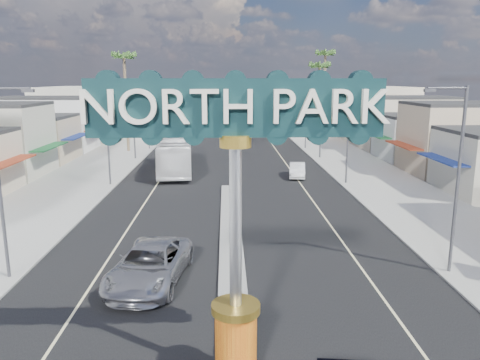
{
  "coord_description": "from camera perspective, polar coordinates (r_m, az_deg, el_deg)",
  "views": [
    {
      "loc": [
        -0.27,
        -11.06,
        9.28
      ],
      "look_at": [
        0.43,
        11.69,
        4.37
      ],
      "focal_mm": 35.0,
      "sensor_mm": 36.0,
      "label": 1
    }
  ],
  "objects": [
    {
      "name": "ground",
      "position": [
        42.1,
        -1.35,
        -0.57
      ],
      "size": [
        160.0,
        160.0,
        0.0
      ],
      "primitive_type": "plane",
      "color": "gray",
      "rests_on": "ground"
    },
    {
      "name": "road",
      "position": [
        42.09,
        -1.35,
        -0.56
      ],
      "size": [
        20.0,
        120.0,
        0.01
      ],
      "primitive_type": "cube",
      "color": "black",
      "rests_on": "ground"
    },
    {
      "name": "median_island",
      "position": [
        26.7,
        -1.08,
        -7.99
      ],
      "size": [
        1.3,
        30.0,
        0.16
      ],
      "primitive_type": "cube",
      "color": "gray",
      "rests_on": "ground"
    },
    {
      "name": "sidewalk_left",
      "position": [
        44.26,
        -19.79,
        -0.58
      ],
      "size": [
        8.0,
        120.0,
        0.12
      ],
      "primitive_type": "cube",
      "color": "gray",
      "rests_on": "ground"
    },
    {
      "name": "sidewalk_right",
      "position": [
        44.44,
        17.01,
        -0.35
      ],
      "size": [
        8.0,
        120.0,
        0.12
      ],
      "primitive_type": "cube",
      "color": "gray",
      "rests_on": "ground"
    },
    {
      "name": "storefront_row_left",
      "position": [
        59.37,
        -25.41,
        4.93
      ],
      "size": [
        12.0,
        42.0,
        6.0
      ],
      "primitive_type": "cube",
      "color": "beige",
      "rests_on": "ground"
    },
    {
      "name": "storefront_row_right",
      "position": [
        59.59,
        22.38,
        5.21
      ],
      "size": [
        12.0,
        42.0,
        6.0
      ],
      "primitive_type": "cube",
      "color": "#B7B29E",
      "rests_on": "ground"
    },
    {
      "name": "backdrop_far_left",
      "position": [
        88.92,
        -16.08,
        8.3
      ],
      "size": [
        20.0,
        20.0,
        8.0
      ],
      "primitive_type": "cube",
      "color": "#B7B29E",
      "rests_on": "ground"
    },
    {
      "name": "backdrop_far_right",
      "position": [
        89.05,
        12.86,
        8.47
      ],
      "size": [
        20.0,
        20.0,
        8.0
      ],
      "primitive_type": "cube",
      "color": "beige",
      "rests_on": "ground"
    },
    {
      "name": "gateway_sign",
      "position": [
        13.47,
        -0.55,
        -2.25
      ],
      "size": [
        8.2,
        1.5,
        9.15
      ],
      "color": "#C83F0F",
      "rests_on": "median_island"
    },
    {
      "name": "traffic_signal_left",
      "position": [
        55.99,
        -11.0,
        6.82
      ],
      "size": [
        5.09,
        0.45,
        6.0
      ],
      "color": "#47474C",
      "rests_on": "ground"
    },
    {
      "name": "traffic_signal_right",
      "position": [
        56.08,
        8.01,
        6.93
      ],
      "size": [
        5.09,
        0.45,
        6.0
      ],
      "color": "#47474C",
      "rests_on": "ground"
    },
    {
      "name": "streetlight_l_near",
      "position": [
        23.76,
        -27.05,
        0.61
      ],
      "size": [
        2.03,
        0.22,
        9.0
      ],
      "color": "#47474C",
      "rests_on": "ground"
    },
    {
      "name": "streetlight_l_mid",
      "position": [
        42.51,
        -15.68,
        6.03
      ],
      "size": [
        2.03,
        0.22,
        9.0
      ],
      "color": "#47474C",
      "rests_on": "ground"
    },
    {
      "name": "streetlight_l_far",
      "position": [
        64.01,
        -11.01,
        8.17
      ],
      "size": [
        2.03,
        0.22,
        9.0
      ],
      "color": "#47474C",
      "rests_on": "ground"
    },
    {
      "name": "streetlight_r_near",
      "position": [
        24.0,
        24.77,
        0.93
      ],
      "size": [
        2.03,
        0.22,
        9.0
      ],
      "color": "#47474C",
      "rests_on": "ground"
    },
    {
      "name": "streetlight_r_mid",
      "position": [
        42.64,
        12.86,
        6.2
      ],
      "size": [
        2.03,
        0.22,
        9.0
      ],
      "color": "#47474C",
      "rests_on": "ground"
    },
    {
      "name": "streetlight_r_far",
      "position": [
        64.1,
        7.93,
        8.29
      ],
      "size": [
        2.03,
        0.22,
        9.0
      ],
      "color": "#47474C",
      "rests_on": "ground"
    },
    {
      "name": "palm_left_far",
      "position": [
        62.41,
        -13.95,
        13.86
      ],
      "size": [
        2.6,
        2.6,
        13.1
      ],
      "color": "brown",
      "rests_on": "ground"
    },
    {
      "name": "palm_right_mid",
      "position": [
        68.37,
        9.68,
        13.11
      ],
      "size": [
        2.6,
        2.6,
        12.1
      ],
      "color": "brown",
      "rests_on": "ground"
    },
    {
      "name": "palm_right_far",
      "position": [
        74.7,
        10.36,
        14.36
      ],
      "size": [
        2.6,
        2.6,
        14.1
      ],
      "color": "brown",
      "rests_on": "ground"
    },
    {
      "name": "suv_left",
      "position": [
        22.33,
        -10.95,
        -10.12
      ],
      "size": [
        3.81,
        6.79,
        1.79
      ],
      "primitive_type": "imported",
      "rotation": [
        0.0,
        0.0,
        -0.13
      ],
      "color": "#A0A0A4",
      "rests_on": "ground"
    },
    {
      "name": "car_parked_right",
      "position": [
        45.55,
        6.99,
        1.21
      ],
      "size": [
        2.03,
        4.36,
        1.38
      ],
      "primitive_type": "imported",
      "rotation": [
        0.0,
        0.0,
        -0.14
      ],
      "color": "silver",
      "rests_on": "ground"
    },
    {
      "name": "city_bus",
      "position": [
        48.35,
        -7.88,
        3.23
      ],
      "size": [
        4.15,
        13.56,
        3.72
      ],
      "primitive_type": "imported",
      "rotation": [
        0.0,
        0.0,
        0.08
      ],
      "color": "silver",
      "rests_on": "ground"
    }
  ]
}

